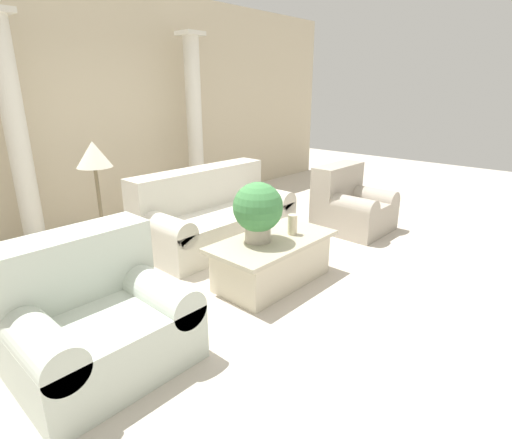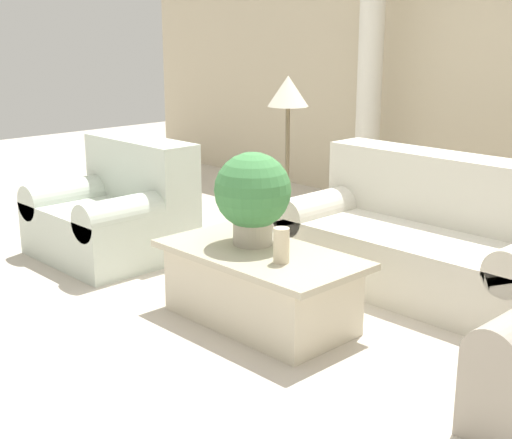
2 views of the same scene
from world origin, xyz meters
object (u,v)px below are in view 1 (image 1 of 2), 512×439
Objects in this scene: loveseat at (94,315)px; potted_plant at (258,209)px; floor_lamp at (95,167)px; armchair at (351,205)px; sofa_long at (213,214)px; coffee_table at (272,260)px.

potted_plant reaches higher than loveseat.
loveseat is 1.60m from floor_lamp.
loveseat is 1.68m from potted_plant.
armchair is (2.98, -1.09, -0.80)m from floor_lamp.
sofa_long is 1.38m from potted_plant.
coffee_table is 2.24× the size of potted_plant.
loveseat is (-2.12, -1.15, 0.01)m from sofa_long.
loveseat is at bearing -151.65° from sofa_long.
coffee_table is 1.95m from armchair.
floor_lamp is (-1.05, 1.33, 0.91)m from coffee_table.
armchair reaches higher than coffee_table.
floor_lamp is at bearing 59.27° from loveseat.
potted_plant is 0.66× the size of armchair.
floor_lamp reaches higher than loveseat.
potted_plant is 2.12m from armchair.
sofa_long reaches higher than coffee_table.
sofa_long is 1.62m from floor_lamp.
potted_plant is at bearing -2.26° from loveseat.
sofa_long reaches higher than armchair.
armchair is at bearing -20.07° from floor_lamp.
potted_plant reaches higher than armchair.
floor_lamp reaches higher than sofa_long.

